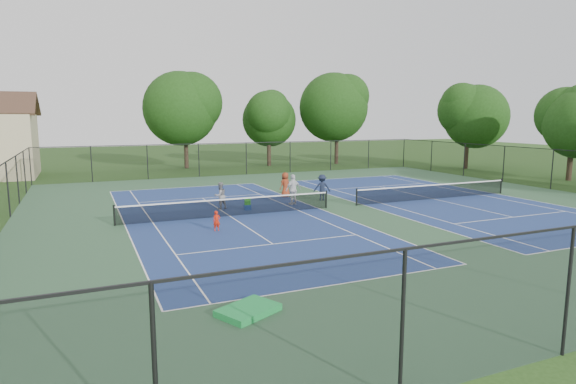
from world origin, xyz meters
name	(u,v)px	position (x,y,z in m)	size (l,w,h in m)	color
ground	(341,207)	(0.00, 0.00, 0.00)	(140.00, 140.00, 0.00)	#234716
court_pad	(341,207)	(0.00, 0.00, 0.00)	(36.00, 36.00, 0.01)	#2C4F37
tennis_court_left	(230,215)	(-7.00, 0.00, 0.10)	(12.00, 23.83, 1.07)	navy
tennis_court_right	(434,198)	(7.00, 0.00, 0.10)	(12.00, 23.83, 1.07)	navy
perimeter_fence	(342,181)	(0.00, 0.00, 1.60)	(36.08, 36.08, 3.02)	black
tree_back_b	(185,105)	(-4.00, 26.00, 6.60)	(7.60, 7.60, 10.03)	#2D2116
tree_back_c	(269,116)	(5.00, 25.00, 5.48)	(6.00, 6.00, 8.40)	#2D2116
tree_back_d	(337,104)	(13.00, 24.00, 6.82)	(7.80, 7.80, 10.37)	#2D2116
tree_side_e	(469,113)	(23.00, 14.00, 5.81)	(6.60, 6.60, 8.87)	#2D2116
tree_side_f	(574,119)	(24.00, 3.00, 5.25)	(5.80, 5.80, 8.12)	#2D2116
child_player	(217,221)	(-8.55, -3.07, 0.49)	(0.35, 0.23, 0.97)	red
instructor	(220,196)	(-6.91, 2.23, 0.80)	(0.78, 0.61, 1.60)	gray
bystander_a	(293,190)	(-2.38, 1.83, 0.95)	(1.11, 0.46, 1.90)	silver
bystander_b	(322,188)	(-0.03, 2.51, 0.85)	(1.10, 0.63, 1.70)	#161D32
bystander_c	(285,185)	(-1.70, 4.68, 0.84)	(0.82, 0.53, 1.68)	maroon
ball_crate	(248,207)	(-5.53, 1.33, 0.16)	(0.39, 0.33, 0.31)	navy
ball_hopper	(247,201)	(-5.53, 1.33, 0.51)	(0.34, 0.28, 0.39)	green
green_tarp	(248,310)	(-10.33, -12.94, 0.10)	(1.59, 1.11, 0.19)	green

